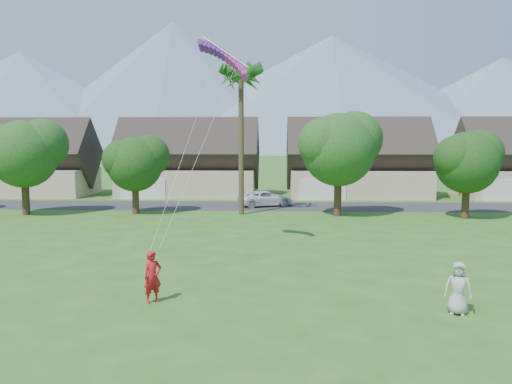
# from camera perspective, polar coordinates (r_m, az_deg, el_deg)

# --- Properties ---
(ground) EXTENTS (500.00, 500.00, 0.00)m
(ground) POSITION_cam_1_polar(r_m,az_deg,el_deg) (14.45, -1.74, -19.39)
(ground) COLOR #2D6019
(ground) RESTS_ON ground
(street) EXTENTS (90.00, 7.00, 0.01)m
(street) POSITION_cam_1_polar(r_m,az_deg,el_deg) (47.45, 1.20, -1.61)
(street) COLOR #2D2D30
(street) RESTS_ON ground
(kite_flyer) EXTENTS (0.87, 0.83, 2.00)m
(kite_flyer) POSITION_cam_1_polar(r_m,az_deg,el_deg) (19.68, -11.74, -9.48)
(kite_flyer) COLOR red
(kite_flyer) RESTS_ON ground
(watcher) EXTENTS (1.08, 0.88, 1.90)m
(watcher) POSITION_cam_1_polar(r_m,az_deg,el_deg) (19.43, 22.11, -10.15)
(watcher) COLOR #B5B4B0
(watcher) RESTS_ON ground
(parked_car) EXTENTS (5.75, 4.27, 1.45)m
(parked_car) POSITION_cam_1_polar(r_m,az_deg,el_deg) (47.36, 1.11, -0.75)
(parked_car) COLOR white
(parked_car) RESTS_ON ground
(mountain_ridge) EXTENTS (540.00, 240.00, 70.00)m
(mountain_ridge) POSITION_cam_1_polar(r_m,az_deg,el_deg) (274.16, 4.41, 10.62)
(mountain_ridge) COLOR slate
(mountain_ridge) RESTS_ON ground
(houses_row) EXTENTS (72.75, 8.19, 8.86)m
(houses_row) POSITION_cam_1_polar(r_m,az_deg,el_deg) (56.10, 1.90, 3.06)
(houses_row) COLOR beige
(houses_row) RESTS_ON ground
(tree_row) EXTENTS (62.27, 6.67, 8.45)m
(tree_row) POSITION_cam_1_polar(r_m,az_deg,el_deg) (41.03, -0.56, 4.07)
(tree_row) COLOR #47301C
(tree_row) RESTS_ON ground
(fan_palm) EXTENTS (3.00, 3.00, 13.80)m
(fan_palm) POSITION_cam_1_polar(r_m,az_deg,el_deg) (42.02, -1.73, 13.55)
(fan_palm) COLOR #4C3D26
(fan_palm) RESTS_ON ground
(parafoil_kite) EXTENTS (3.29, 1.23, 0.50)m
(parafoil_kite) POSITION_cam_1_polar(r_m,az_deg,el_deg) (28.08, -3.50, 15.22)
(parafoil_kite) COLOR #6116A9
(parafoil_kite) RESTS_ON ground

